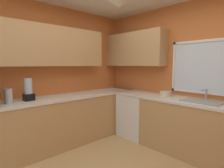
{
  "coord_description": "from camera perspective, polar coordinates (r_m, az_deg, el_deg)",
  "views": [
    {
      "loc": [
        1.43,
        -1.45,
        1.48
      ],
      "look_at": [
        -0.74,
        0.58,
        1.16
      ],
      "focal_mm": 29.07,
      "sensor_mm": 36.0,
      "label": 1
    }
  ],
  "objects": [
    {
      "name": "kettle",
      "position": [
        3.08,
        -29.82,
        -3.33
      ],
      "size": [
        0.11,
        0.11,
        0.22
      ],
      "primitive_type": "cylinder",
      "color": "#B7B7BC",
      "rests_on": "counter_run_left"
    },
    {
      "name": "counter_run_back",
      "position": [
        3.31,
        23.45,
        -12.42
      ],
      "size": [
        2.94,
        0.65,
        0.91
      ],
      "color": "tan",
      "rests_on": "ground_plane"
    },
    {
      "name": "room_shell",
      "position": [
        2.62,
        3.33,
        11.93
      ],
      "size": [
        3.85,
        3.64,
        2.64
      ],
      "color": "#D17238",
      "rests_on": "ground_plane"
    },
    {
      "name": "sink_assembly",
      "position": [
        3.14,
        26.53,
        -4.79
      ],
      "size": [
        0.56,
        0.4,
        0.19
      ],
      "color": "#9EA0A5",
      "rests_on": "counter_run_back"
    },
    {
      "name": "dishwasher",
      "position": [
        3.84,
        7.72,
        -9.74
      ],
      "size": [
        0.6,
        0.6,
        0.86
      ],
      "primitive_type": "cube",
      "color": "white",
      "rests_on": "ground_plane"
    },
    {
      "name": "blender_appliance",
      "position": [
        3.17,
        -24.79,
        -1.86
      ],
      "size": [
        0.15,
        0.15,
        0.36
      ],
      "color": "black",
      "rests_on": "counter_run_left"
    },
    {
      "name": "bowl",
      "position": [
        3.4,
        16.47,
        -3.03
      ],
      "size": [
        0.2,
        0.2,
        0.09
      ],
      "primitive_type": "cylinder",
      "color": "beige",
      "rests_on": "counter_run_back"
    },
    {
      "name": "counter_run_left",
      "position": [
        3.47,
        -16.72,
        -11.26
      ],
      "size": [
        0.65,
        3.25,
        0.91
      ],
      "color": "tan",
      "rests_on": "ground_plane"
    }
  ]
}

